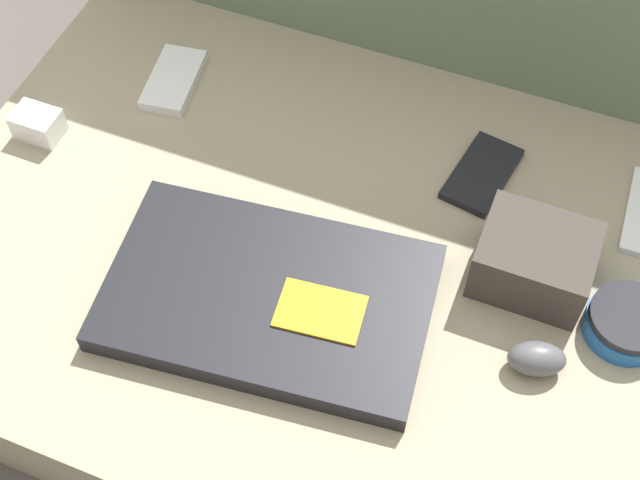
# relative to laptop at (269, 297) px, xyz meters

# --- Properties ---
(ground_plane) EXTENTS (8.00, 8.00, 0.00)m
(ground_plane) POSITION_rel_laptop_xyz_m (0.02, 0.09, -0.12)
(ground_plane) COLOR #4C4742
(couch_seat) EXTENTS (0.91, 0.65, 0.11)m
(couch_seat) POSITION_rel_laptop_xyz_m (0.02, 0.09, -0.07)
(couch_seat) COLOR gray
(couch_seat) RESTS_ON ground_plane
(laptop) EXTENTS (0.37, 0.25, 0.03)m
(laptop) POSITION_rel_laptop_xyz_m (0.00, 0.00, 0.00)
(laptop) COLOR black
(laptop) RESTS_ON couch_seat
(computer_mouse) EXTENTS (0.07, 0.05, 0.04)m
(computer_mouse) POSITION_rel_laptop_xyz_m (0.28, 0.03, 0.00)
(computer_mouse) COLOR #4C4C51
(computer_mouse) RESTS_ON couch_seat
(speaker_puck) EXTENTS (0.09, 0.09, 0.03)m
(speaker_puck) POSITION_rel_laptop_xyz_m (0.36, 0.11, 0.00)
(speaker_puck) COLOR #1E569E
(speaker_puck) RESTS_ON couch_seat
(phone_silver) EXTENTS (0.07, 0.12, 0.01)m
(phone_silver) POSITION_rel_laptop_xyz_m (-0.25, 0.26, -0.01)
(phone_silver) COLOR silver
(phone_silver) RESTS_ON couch_seat
(phone_small) EXTENTS (0.08, 0.12, 0.01)m
(phone_small) POSITION_rel_laptop_xyz_m (0.16, 0.26, -0.01)
(phone_small) COLOR black
(phone_small) RESTS_ON couch_seat
(camera_pouch) EXTENTS (0.12, 0.10, 0.07)m
(camera_pouch) POSITION_rel_laptop_xyz_m (0.25, 0.14, 0.02)
(camera_pouch) COLOR #38332D
(camera_pouch) RESTS_ON couch_seat
(charger_brick) EXTENTS (0.05, 0.04, 0.03)m
(charger_brick) POSITION_rel_laptop_xyz_m (-0.36, 0.12, 0.00)
(charger_brick) COLOR silver
(charger_brick) RESTS_ON couch_seat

